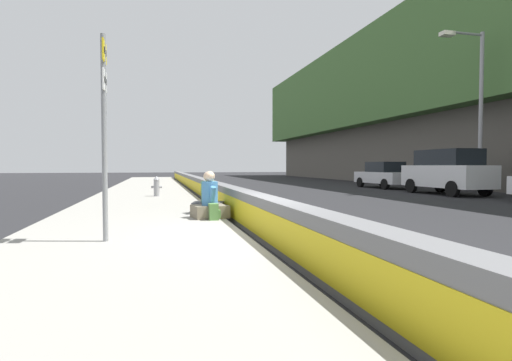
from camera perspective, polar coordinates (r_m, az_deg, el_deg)
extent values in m
plane|color=#232326|center=(7.98, 1.70, -8.47)|extent=(160.00, 160.00, 0.00)
cube|color=gray|center=(7.70, -17.88, -8.43)|extent=(80.00, 4.40, 0.14)
cube|color=slate|center=(7.91, 1.70, -5.44)|extent=(76.00, 0.44, 0.85)
cube|color=gold|center=(7.86, 0.10, -5.80)|extent=(74.48, 0.01, 0.54)
cylinder|color=gray|center=(7.48, -20.80, 5.61)|extent=(0.09, 0.09, 3.60)
cube|color=yellow|center=(7.72, -20.80, 16.80)|extent=(0.44, 0.02, 0.36)
cube|color=black|center=(7.72, -20.69, 16.80)|extent=(0.30, 0.01, 0.10)
cube|color=white|center=(7.61, -20.75, 13.16)|extent=(0.44, 0.02, 0.36)
cube|color=black|center=(7.60, -20.64, 13.16)|extent=(0.30, 0.01, 0.10)
cylinder|color=gray|center=(17.89, -13.98, -1.03)|extent=(0.24, 0.24, 0.72)
cone|color=gray|center=(17.87, -13.99, 0.38)|extent=(0.26, 0.26, 0.16)
cylinder|color=gray|center=(17.88, -13.44, -0.91)|extent=(0.10, 0.12, 0.10)
cylinder|color=gray|center=(17.88, -14.52, -0.92)|extent=(0.10, 0.12, 0.10)
cube|color=#706651|center=(10.30, -6.59, -4.39)|extent=(0.86, 0.96, 0.32)
cylinder|color=#427FB7|center=(10.25, -6.60, -1.83)|extent=(0.41, 0.41, 0.60)
sphere|color=beige|center=(10.23, -6.61, 0.60)|extent=(0.27, 0.27, 0.27)
cylinder|color=#427FB7|center=(10.47, -6.96, -2.08)|extent=(0.33, 0.19, 0.53)
cylinder|color=#427FB7|center=(10.04, -6.22, -2.26)|extent=(0.33, 0.19, 0.53)
cube|color=#424247|center=(11.28, -6.83, -3.84)|extent=(0.89, 0.98, 0.31)
cylinder|color=#4C8951|center=(11.24, -6.84, -1.56)|extent=(0.40, 0.40, 0.59)
sphere|color=beige|center=(11.22, -6.85, 0.60)|extent=(0.26, 0.26, 0.26)
cylinder|color=#4C8951|center=(11.46, -6.69, -1.79)|extent=(0.33, 0.21, 0.52)
cylinder|color=#4C8951|center=(11.03, -6.98, -1.94)|extent=(0.33, 0.21, 0.52)
cube|color=#4C7A3D|center=(9.88, -6.11, -4.43)|extent=(0.32, 0.22, 0.40)
cube|color=#4C7A3D|center=(9.90, -5.30, -4.76)|extent=(0.22, 0.06, 0.20)
cylinder|color=#9E9EA3|center=(23.55, 29.37, 8.28)|extent=(0.20, 0.20, 8.20)
cylinder|color=#9E9EA3|center=(23.64, 27.63, 18.07)|extent=(0.12, 2.08, 0.12)
cube|color=silver|center=(22.96, 25.57, 18.33)|extent=(0.44, 0.64, 0.20)
cube|color=silver|center=(22.50, 25.45, 0.56)|extent=(4.82, 1.96, 1.10)
cube|color=black|center=(22.42, 25.66, 2.98)|extent=(3.11, 1.75, 0.80)
cylinder|color=black|center=(23.17, 21.24, -0.70)|extent=(0.76, 0.23, 0.76)
cylinder|color=black|center=(24.29, 24.78, -0.63)|extent=(0.76, 0.23, 0.76)
cylinder|color=black|center=(20.75, 26.19, -1.09)|extent=(0.76, 0.23, 0.76)
cylinder|color=black|center=(21.99, 29.84, -0.98)|extent=(0.76, 0.23, 0.76)
cube|color=silver|center=(27.39, 17.75, 0.41)|extent=(4.56, 1.94, 0.72)
cube|color=black|center=(27.30, 17.88, 1.85)|extent=(2.25, 1.69, 0.66)
cylinder|color=black|center=(28.17, 14.65, -0.24)|extent=(0.67, 0.24, 0.66)
cylinder|color=black|center=(29.08, 17.59, -0.20)|extent=(0.67, 0.24, 0.66)
cylinder|color=black|center=(25.73, 17.90, -0.50)|extent=(0.67, 0.24, 0.66)
cylinder|color=black|center=(26.73, 20.99, -0.44)|extent=(0.67, 0.24, 0.66)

